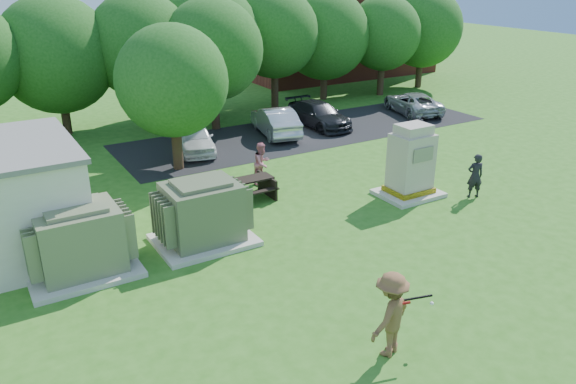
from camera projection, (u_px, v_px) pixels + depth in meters
ground at (362, 282)px, 15.54m from camera, size 120.00×120.00×0.00m
brick_building at (334, 22)px, 44.07m from camera, size 15.00×8.00×8.00m
parking_strip at (309, 131)px, 29.60m from camera, size 20.00×6.00×0.01m
transformer_left at (79, 242)px, 15.65m from camera, size 3.00×2.40×2.07m
transformer_right at (203, 214)px, 17.41m from camera, size 3.00×2.40×2.07m
generator_cabinet at (411, 165)px, 20.94m from camera, size 2.28×1.86×2.77m
picnic_table at (248, 187)px, 20.83m from camera, size 1.92×1.44×0.82m
batter at (391, 314)px, 12.33m from camera, size 1.50×1.16×2.04m
person_by_generator at (475, 176)px, 20.92m from camera, size 0.73×0.61×1.70m
person_at_picnic at (262, 163)px, 22.24m from camera, size 1.01×0.93×1.69m
person_walking_right at (419, 141)px, 24.58m from camera, size 0.65×1.23×1.99m
car_white at (195, 138)px, 26.17m from camera, size 2.53×4.16×1.33m
car_silver_a at (275, 121)px, 28.76m from camera, size 2.43×4.60×1.44m
car_dark at (319, 115)px, 30.25m from camera, size 1.91×4.53×1.31m
car_silver_b at (412, 103)px, 32.98m from camera, size 3.10×4.84×1.24m
batting_equipment at (416, 300)px, 12.38m from camera, size 1.02×0.27×0.40m
tree_row at (175, 47)px, 29.51m from camera, size 41.30×13.30×7.30m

